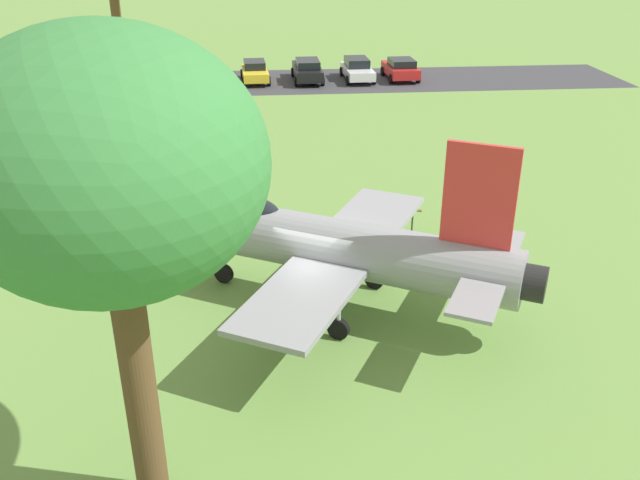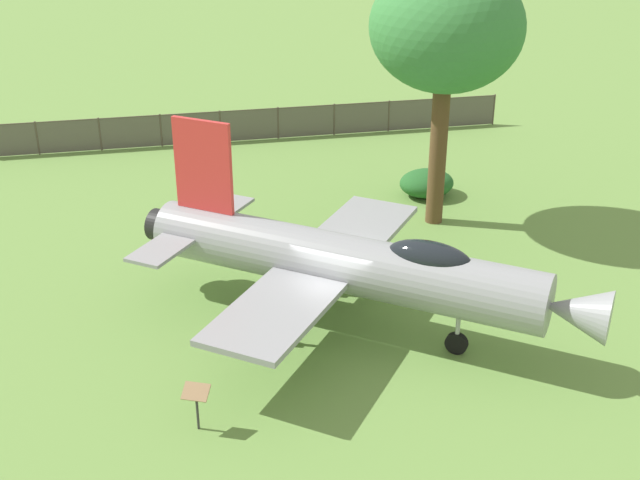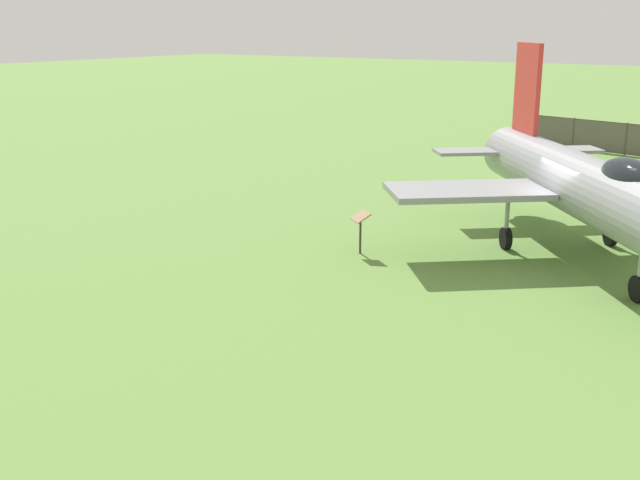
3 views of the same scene
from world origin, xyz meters
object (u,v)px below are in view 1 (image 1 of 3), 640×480
shade_tree (108,167)px  parked_car_red (401,69)px  palm_tree (120,49)px  parked_car_white (357,69)px  display_jet (311,240)px  parked_car_black (307,70)px  info_plaque (413,215)px  parked_car_yellow (255,71)px

shade_tree → parked_car_red: (-29.57, 25.36, -6.04)m
palm_tree → parked_car_white: size_ratio=1.72×
parked_car_white → shade_tree: bearing=-15.6°
display_jet → parked_car_black: display_jet is taller
shade_tree → info_plaque: shade_tree is taller
parked_car_red → parked_car_white: bearing=84.7°
info_plaque → parked_car_black: 25.74m
info_plaque → palm_tree: bearing=-162.1°
display_jet → palm_tree: palm_tree is taller
display_jet → parked_car_white: bearing=-72.2°
parked_car_black → parked_car_yellow: (-1.53, -3.29, -0.07)m
palm_tree → parked_car_black: 15.71m
parked_car_red → shade_tree: bearing=159.6°
display_jet → parked_car_white: (-25.66, 16.53, -1.24)m
info_plaque → parked_car_red: 26.12m
parked_car_yellow → parked_car_red: bearing=86.2°
info_plaque → parked_car_yellow: (-25.99, 4.74, -0.12)m
parked_car_yellow → palm_tree: bearing=-33.0°
parked_car_red → parked_car_black: bearing=88.1°
palm_tree → parked_car_red: size_ratio=1.85×
palm_tree → parked_car_white: bearing=107.6°
shade_tree → parked_car_red: bearing=139.4°
palm_tree → info_plaque: 19.10m
info_plaque → parked_car_black: size_ratio=0.23×
shade_tree → parked_car_black: shade_tree is taller
parked_car_yellow → parked_car_white: bearing=87.2°
display_jet → parked_car_yellow: display_jet is taller
info_plaque → parked_car_red: (-21.98, 14.11, -0.09)m
shade_tree → palm_tree: shade_tree is taller
display_jet → palm_tree: (-20.23, -0.62, 2.29)m
palm_tree → parked_car_black: (-6.59, 13.82, -3.50)m
shade_tree → display_jet: bearing=130.7°
display_jet → parked_car_red: (-24.35, 19.28, -1.24)m
parked_car_yellow → info_plaque: bearing=9.0°
palm_tree → parked_car_red: bearing=101.7°
shade_tree → parked_car_yellow: size_ratio=2.06×
shade_tree → info_plaque: 14.82m
display_jet → parked_car_yellow: 30.06m
parked_car_red → parked_car_yellow: (-4.01, -9.37, -0.03)m
display_jet → parked_car_white: size_ratio=2.38×
parked_car_red → display_jet: bearing=161.9°
shade_tree → parked_car_red: shade_tree is taller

